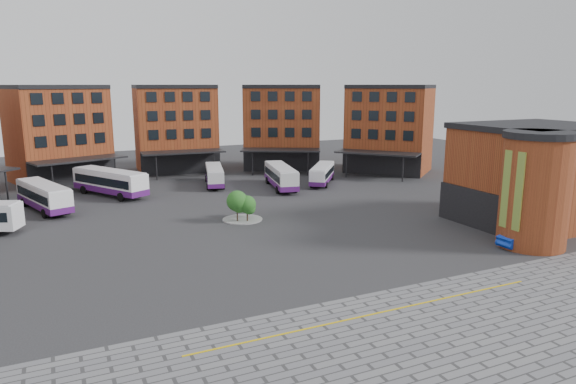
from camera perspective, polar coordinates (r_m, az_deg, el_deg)
name	(u,v)px	position (r m, az deg, el deg)	size (l,w,h in m)	color
ground	(268,254)	(45.53, -2.26, -6.94)	(160.00, 160.00, 0.00)	#28282B
paving_zone	(468,374)	(29.61, 19.39, -18.58)	(50.00, 22.00, 0.02)	slate
yellow_line	(379,313)	(35.00, 10.03, -13.08)	(26.00, 0.15, 0.02)	gold
main_building	(137,136)	(79.27, -16.39, 6.02)	(94.14, 42.48, 14.60)	brown
east_building	(534,177)	(59.04, 25.63, 1.56)	(17.40, 15.40, 10.60)	brown
tree_island	(243,205)	(56.11, -5.01, -1.43)	(4.40, 4.40, 3.48)	gray
bus_b	(44,196)	(67.06, -25.50, -0.39)	(6.18, 11.80, 3.25)	white
bus_c	(110,182)	(72.56, -19.18, 1.08)	(8.72, 12.19, 3.51)	white
bus_d	(214,175)	(76.50, -8.18, 1.87)	(4.71, 10.29, 2.82)	silver
bus_e	(281,176)	(73.65, -0.80, 1.78)	(4.93, 11.76, 3.23)	silver
bus_f	(322,174)	(77.15, 3.82, 2.05)	(7.91, 9.32, 2.81)	white
blue_car	(521,238)	(52.04, 24.46, -4.70)	(1.67, 4.79, 1.58)	#0E32B8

